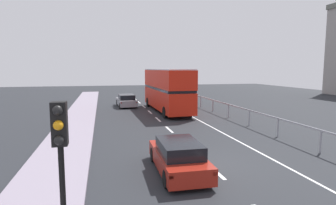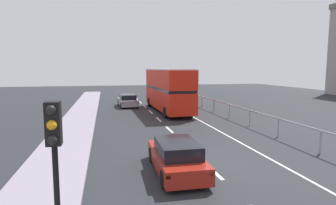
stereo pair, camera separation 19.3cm
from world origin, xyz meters
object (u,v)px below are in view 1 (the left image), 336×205
(double_decker_bus_red, at_px, (167,89))
(sedan_car_ahead, at_px, (126,101))
(traffic_signal_pole, at_px, (60,143))
(hatchback_car_near, at_px, (178,157))

(double_decker_bus_red, distance_m, sedan_car_ahead, 5.96)
(double_decker_bus_red, xyz_separation_m, sedan_car_ahead, (-3.59, 4.49, -1.58))
(double_decker_bus_red, relative_size, traffic_signal_pole, 3.12)
(hatchback_car_near, bearing_deg, sedan_car_ahead, 91.99)
(traffic_signal_pole, distance_m, sedan_car_ahead, 25.72)
(double_decker_bus_red, relative_size, sedan_car_ahead, 2.36)
(double_decker_bus_red, xyz_separation_m, hatchback_car_near, (-3.24, -16.16, -1.59))
(hatchback_car_near, distance_m, traffic_signal_pole, 6.43)
(traffic_signal_pole, xyz_separation_m, sedan_car_ahead, (3.45, 25.41, -2.04))
(traffic_signal_pole, height_order, sedan_car_ahead, traffic_signal_pole)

